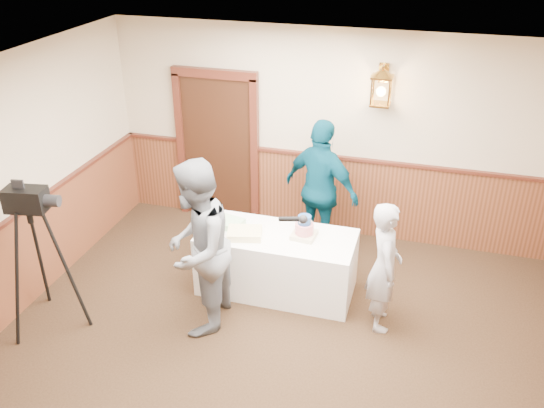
% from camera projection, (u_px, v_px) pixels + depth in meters
% --- Properties ---
extents(room_shell, '(6.02, 7.02, 2.81)m').
position_uv_depth(room_shell, '(260.00, 245.00, 4.93)').
color(room_shell, beige).
rests_on(room_shell, ground).
extents(display_table, '(1.80, 0.80, 0.75)m').
position_uv_depth(display_table, '(277.00, 262.00, 6.76)').
color(display_table, white).
rests_on(display_table, ground).
extents(tiered_cake, '(0.29, 0.29, 0.27)m').
position_uv_depth(tiered_cake, '(304.00, 229.00, 6.49)').
color(tiered_cake, beige).
rests_on(tiered_cake, display_table).
extents(sheet_cake_yellow, '(0.44, 0.38, 0.08)m').
position_uv_depth(sheet_cake_yellow, '(245.00, 233.00, 6.54)').
color(sheet_cake_yellow, '#E8D08B').
rests_on(sheet_cake_yellow, display_table).
extents(sheet_cake_green, '(0.36, 0.31, 0.07)m').
position_uv_depth(sheet_cake_green, '(229.00, 223.00, 6.75)').
color(sheet_cake_green, '#8ECA8E').
rests_on(sheet_cake_green, display_table).
extents(interviewer, '(1.57, 0.99, 1.94)m').
position_uv_depth(interviewer, '(197.00, 249.00, 5.91)').
color(interviewer, slate).
rests_on(interviewer, ground).
extents(baker, '(0.47, 0.61, 1.48)m').
position_uv_depth(baker, '(384.00, 267.00, 6.02)').
color(baker, '#A09FA5').
rests_on(baker, ground).
extents(assistant_p, '(1.17, 0.85, 1.84)m').
position_uv_depth(assistant_p, '(321.00, 190.00, 7.23)').
color(assistant_p, '#063B50').
rests_on(assistant_p, ground).
extents(tv_camera_rig, '(0.65, 0.60, 1.65)m').
position_uv_depth(tv_camera_rig, '(41.00, 266.00, 6.03)').
color(tv_camera_rig, black).
rests_on(tv_camera_rig, ground).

